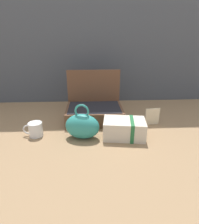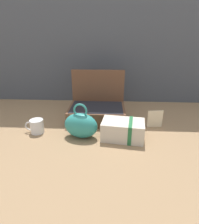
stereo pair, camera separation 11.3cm
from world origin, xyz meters
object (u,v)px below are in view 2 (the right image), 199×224
at_px(open_suitcase, 97,108).
at_px(info_card_left, 155,119).
at_px(coffee_mug, 37,126).
at_px(teal_pouch_handbag, 81,125).
at_px(cream_toiletry_bag, 123,130).

distance_m(open_suitcase, info_card_left, 0.40).
bearing_deg(info_card_left, open_suitcase, 155.44).
bearing_deg(coffee_mug, teal_pouch_handbag, -8.06).
distance_m(open_suitcase, cream_toiletry_bag, 0.32).
relative_size(cream_toiletry_bag, coffee_mug, 2.22).
bearing_deg(teal_pouch_handbag, open_suitcase, 74.56).
xyz_separation_m(teal_pouch_handbag, info_card_left, (0.45, 0.15, -0.02)).
xyz_separation_m(coffee_mug, info_card_left, (0.73, 0.12, 0.01)).
relative_size(open_suitcase, teal_pouch_handbag, 1.77).
distance_m(teal_pouch_handbag, cream_toiletry_bag, 0.24).
xyz_separation_m(cream_toiletry_bag, coffee_mug, (-0.52, 0.04, -0.01)).
distance_m(coffee_mug, info_card_left, 0.74).
distance_m(open_suitcase, coffee_mug, 0.42).
bearing_deg(coffee_mug, cream_toiletry_bag, -4.38).
bearing_deg(open_suitcase, info_card_left, -17.08).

